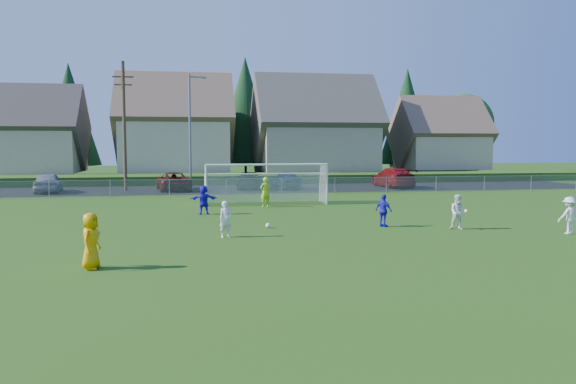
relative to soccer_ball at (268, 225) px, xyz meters
name	(u,v)px	position (x,y,z in m)	size (l,w,h in m)	color
ground	(329,253)	(1.24, -6.03, -0.11)	(160.00, 160.00, 0.00)	#193D0C
asphalt_lot	(247,189)	(1.24, 21.47, -0.10)	(60.00, 60.00, 0.00)	black
grass_embankment	(238,178)	(1.24, 28.97, 0.29)	(70.00, 6.00, 0.80)	#1E420F
soccer_ball	(268,225)	(0.00, 0.00, 0.00)	(0.22, 0.22, 0.22)	white
referee	(91,241)	(-6.27, -7.10, 0.73)	(0.82, 0.53, 1.67)	#F5A204
player_white_a	(226,219)	(-1.99, -2.12, 0.61)	(0.52, 0.34, 1.44)	white
player_white_b	(458,212)	(8.00, -1.88, 0.65)	(0.74, 0.58, 1.52)	white
player_white_c	(569,215)	(11.93, -3.74, 0.65)	(0.99, 0.57, 1.53)	white
player_blue_a	(384,211)	(5.11, -0.54, 0.62)	(0.85, 0.35, 1.45)	#1E15CC
player_blue_b	(204,200)	(-2.65, 5.28, 0.66)	(1.42, 0.45, 1.53)	#1E15CC
goalkeeper	(265,192)	(0.98, 8.17, 0.76)	(0.64, 0.42, 1.74)	#AAE21A
car_a	(48,182)	(-13.88, 20.64, 0.65)	(1.80, 4.47, 1.52)	#94959B
car_c	(173,181)	(-4.61, 21.04, 0.60)	(2.37, 5.14, 1.43)	#4F1209
car_d	(249,180)	(1.44, 21.42, 0.58)	(1.93, 4.74, 1.38)	black
car_e	(286,180)	(4.37, 20.70, 0.61)	(1.70, 4.22, 1.44)	#131944
car_g	(393,177)	(13.70, 21.09, 0.71)	(2.31, 5.68, 1.65)	maroon
soccer_goal	(265,177)	(1.24, 10.02, 1.52)	(7.42, 1.90, 2.50)	white
chainlink_fence	(254,186)	(1.24, 15.97, 0.52)	(52.06, 0.06, 1.20)	gray
streetlight	(191,129)	(-3.21, 19.97, 4.73)	(1.38, 0.18, 9.00)	slate
utility_pole	(124,125)	(-8.26, 20.97, 5.04)	(1.60, 0.26, 10.00)	#473321
houses_row	(250,110)	(3.21, 36.44, 7.22)	(53.90, 11.45, 13.27)	tan
tree_row	(237,116)	(2.28, 42.71, 6.80)	(65.98, 12.36, 13.80)	#382616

